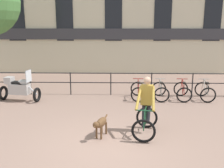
# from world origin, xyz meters

# --- Properties ---
(ground_plane) EXTENTS (60.00, 60.00, 0.00)m
(ground_plane) POSITION_xyz_m (0.00, 0.00, 0.00)
(ground_plane) COLOR #8E7060
(canal_railing) EXTENTS (15.05, 0.05, 1.05)m
(canal_railing) POSITION_xyz_m (-0.00, 5.20, 0.71)
(canal_railing) COLOR black
(canal_railing) RESTS_ON ground_plane
(building_facade) EXTENTS (18.00, 0.72, 8.03)m
(building_facade) POSITION_xyz_m (0.00, 10.99, 4.00)
(building_facade) COLOR beige
(building_facade) RESTS_ON ground_plane
(cyclist_with_bike) EXTENTS (0.88, 1.28, 1.70)m
(cyclist_with_bike) POSITION_xyz_m (1.18, 0.83, 0.76)
(cyclist_with_bike) COLOR black
(cyclist_with_bike) RESTS_ON ground_plane
(dog) EXTENTS (0.42, 0.97, 0.59)m
(dog) POSITION_xyz_m (-0.15, 0.50, 0.42)
(dog) COLOR brown
(dog) RESTS_ON ground_plane
(parked_motorcycle) EXTENTS (1.77, 0.89, 1.35)m
(parked_motorcycle) POSITION_xyz_m (-3.87, 4.11, 0.56)
(parked_motorcycle) COLOR black
(parked_motorcycle) RESTS_ON ground_plane
(parked_bicycle_near_lamp) EXTENTS (0.70, 1.13, 0.86)m
(parked_bicycle_near_lamp) POSITION_xyz_m (1.22, 4.54, 0.36)
(parked_bicycle_near_lamp) COLOR black
(parked_bicycle_near_lamp) RESTS_ON ground_plane
(parked_bicycle_mid_left) EXTENTS (0.70, 1.13, 0.86)m
(parked_bicycle_mid_left) POSITION_xyz_m (2.19, 4.54, 0.36)
(parked_bicycle_mid_left) COLOR black
(parked_bicycle_mid_left) RESTS_ON ground_plane
(parked_bicycle_mid_right) EXTENTS (0.76, 1.17, 0.86)m
(parked_bicycle_mid_right) POSITION_xyz_m (3.16, 4.54, 0.36)
(parked_bicycle_mid_right) COLOR black
(parked_bicycle_mid_right) RESTS_ON ground_plane
(parked_bicycle_far_end) EXTENTS (0.73, 1.15, 0.86)m
(parked_bicycle_far_end) POSITION_xyz_m (4.13, 4.54, 0.36)
(parked_bicycle_far_end) COLOR black
(parked_bicycle_far_end) RESTS_ON ground_plane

